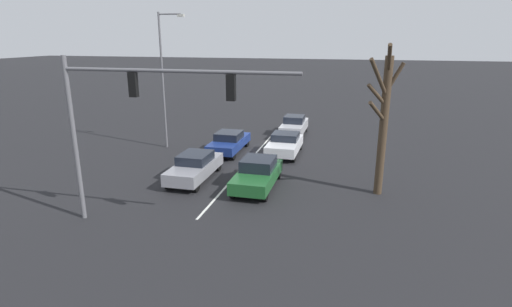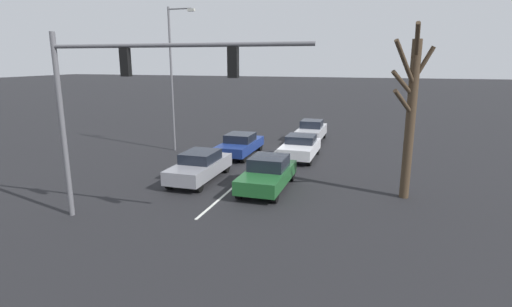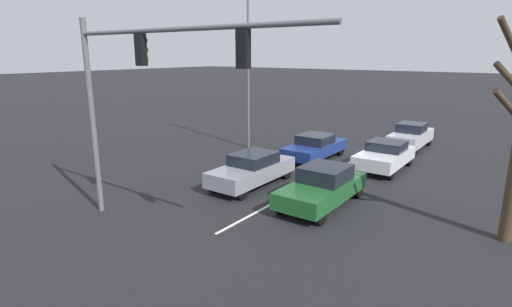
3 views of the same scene
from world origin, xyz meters
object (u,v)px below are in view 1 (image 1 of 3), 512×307
Objects in this scene: car_white_leftlane_second at (285,144)px; bare_tree_near at (383,119)px; car_gray_midlane_front at (195,166)px; traffic_signal_gantry at (130,107)px; car_navy_midlane_second at (229,142)px; car_darkgreen_leftlane_front at (257,173)px; car_silver_leftlane_third at (294,126)px; street_lamp_right_shoulder at (165,74)px.

car_white_leftlane_second is 8.79m from bare_tree_near.
bare_tree_near reaches higher than car_gray_midlane_front.
car_gray_midlane_front is at bearing 1.23° from bare_tree_near.
car_gray_midlane_front is 0.48× the size of traffic_signal_gantry.
car_gray_midlane_front is at bearing 88.28° from car_navy_midlane_second.
car_darkgreen_leftlane_front is at bearing 87.13° from car_white_leftlane_second.
car_silver_leftlane_third reaches higher than car_white_leftlane_second.
car_white_leftlane_second reaches higher than car_navy_midlane_second.
bare_tree_near is (-9.78, -0.21, 3.12)m from car_gray_midlane_front.
car_navy_midlane_second is 1.02× the size of car_silver_leftlane_third.
street_lamp_right_shoulder reaches higher than car_gray_midlane_front.
car_white_leftlane_second is 9.54m from street_lamp_right_shoulder.
car_navy_midlane_second is (3.82, 0.36, -0.01)m from car_white_leftlane_second.
traffic_signal_gantry reaches higher than car_navy_midlane_second.
car_darkgreen_leftlane_front is 7.89m from traffic_signal_gantry.
car_gray_midlane_front is 7.24m from car_white_leftlane_second.
traffic_signal_gantry is at bearing 77.34° from car_silver_leftlane_third.
car_white_leftlane_second is at bearing -45.22° from bare_tree_near.
car_gray_midlane_front is 7.21m from traffic_signal_gantry.
traffic_signal_gantry is at bearing 70.89° from car_white_leftlane_second.
car_silver_leftlane_third is at bearing -145.14° from street_lamp_right_shoulder.
street_lamp_right_shoulder is 15.31m from bare_tree_near.
car_silver_leftlane_third reaches higher than car_navy_midlane_second.
car_silver_leftlane_third reaches higher than car_gray_midlane_front.
car_silver_leftlane_third is at bearing -87.77° from car_white_leftlane_second.
car_navy_midlane_second is at bearing -29.64° from bare_tree_near.
car_silver_leftlane_third is at bearing -102.66° from traffic_signal_gantry.
car_silver_leftlane_third is 0.60× the size of bare_tree_near.
car_darkgreen_leftlane_front is at bearing -124.67° from traffic_signal_gantry.
street_lamp_right_shoulder reaches higher than car_navy_midlane_second.
bare_tree_near is (-14.19, 5.60, -1.38)m from street_lamp_right_shoulder.
car_white_leftlane_second is at bearing 92.23° from car_silver_leftlane_third.
car_gray_midlane_front is 12.12m from car_silver_leftlane_third.
bare_tree_near is at bearing -174.92° from car_darkgreen_leftlane_front.
street_lamp_right_shoulder is at bearing 1.55° from car_white_leftlane_second.
street_lamp_right_shoulder is (4.41, -5.81, 4.50)m from car_gray_midlane_front.
car_navy_midlane_second is at bearing 178.31° from street_lamp_right_shoulder.
street_lamp_right_shoulder is at bearing -37.25° from car_darkgreen_leftlane_front.
street_lamp_right_shoulder is at bearing -69.69° from traffic_signal_gantry.
car_silver_leftlane_third is 18.24m from traffic_signal_gantry.
car_silver_leftlane_third is at bearing -108.17° from car_gray_midlane_front.
bare_tree_near is at bearing 134.78° from car_white_leftlane_second.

